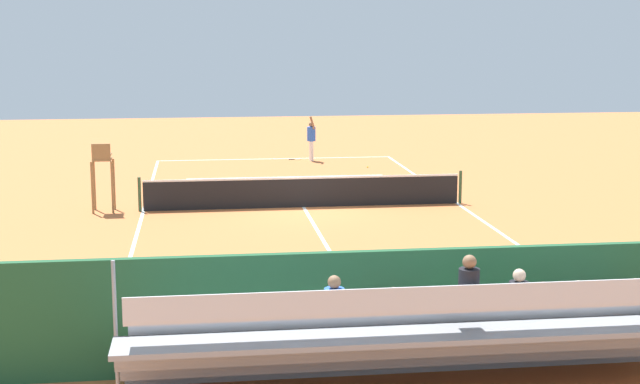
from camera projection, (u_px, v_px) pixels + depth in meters
ground_plane at (304, 207)px, 29.36m from camera, size 60.00×60.00×0.00m
court_line_markings at (303, 207)px, 29.40m from camera, size 10.10×22.20×0.01m
tennis_net at (304, 192)px, 29.27m from camera, size 10.30×0.10×1.07m
backdrop_wall at (398, 308)px, 15.52m from camera, size 18.00×0.16×2.00m
bleacher_stand at (431, 337)px, 14.27m from camera, size 9.06×2.40×2.48m
umpire_chair at (102, 170)px, 28.40m from camera, size 0.67×0.67×2.14m
courtside_bench at (562, 313)px, 16.72m from camera, size 1.80×0.40×0.93m
equipment_bag at (466, 339)px, 16.43m from camera, size 0.90×0.36×0.36m
tennis_player at (311, 137)px, 39.33m from camera, size 0.38×0.54×1.93m
tennis_racket at (297, 159)px, 39.90m from camera, size 0.59×0.37×0.03m
tennis_ball_near at (368, 167)px, 37.56m from camera, size 0.07×0.07×0.07m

